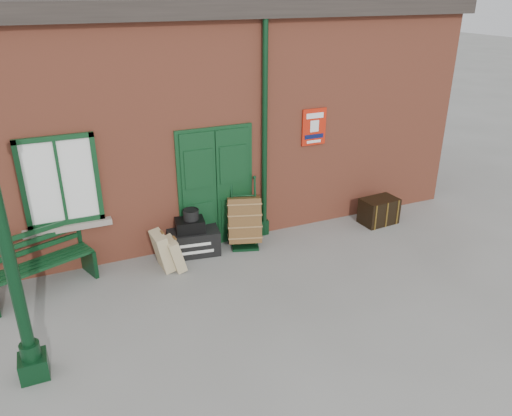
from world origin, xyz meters
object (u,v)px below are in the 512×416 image
bench (38,261)px  porter_trolley (244,220)px  dark_trunk (379,211)px  houdini_trunk (194,242)px

bench → porter_trolley: bearing=-18.1°
bench → porter_trolley: (3.59, 0.15, -0.02)m
dark_trunk → porter_trolley: bearing=170.6°
bench → houdini_trunk: 2.62m
houdini_trunk → porter_trolley: (0.99, -0.02, 0.26)m
bench → dark_trunk: bench is taller
bench → porter_trolley: porter_trolley is taller
houdini_trunk → porter_trolley: size_ratio=0.73×
houdini_trunk → dark_trunk: (3.88, -0.27, 0.04)m
bench → dark_trunk: size_ratio=2.34×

